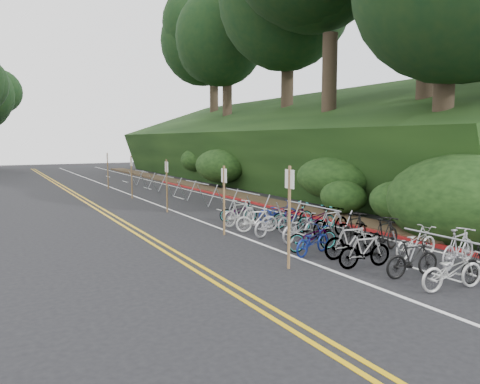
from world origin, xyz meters
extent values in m
plane|color=black|center=(0.00, 0.00, 0.00)|extent=(120.00, 120.00, 0.00)
cube|color=gold|center=(-2.15, 10.00, 0.00)|extent=(0.12, 80.00, 0.01)
cube|color=gold|center=(-1.85, 10.00, 0.00)|extent=(0.12, 80.00, 0.01)
cube|color=silver|center=(1.00, 10.00, 0.00)|extent=(0.12, 80.00, 0.01)
cube|color=silver|center=(5.20, 10.00, 0.00)|extent=(0.12, 80.00, 0.01)
cube|color=silver|center=(3.10, -2.00, 0.00)|extent=(0.10, 1.60, 0.01)
cube|color=silver|center=(3.10, 4.00, 0.00)|extent=(0.10, 1.60, 0.01)
cube|color=silver|center=(3.10, 10.00, 0.00)|extent=(0.10, 1.60, 0.01)
cube|color=silver|center=(3.10, 16.00, 0.00)|extent=(0.10, 1.60, 0.01)
cube|color=silver|center=(3.10, 22.00, 0.00)|extent=(0.10, 1.60, 0.01)
cube|color=silver|center=(3.10, 28.00, 0.00)|extent=(0.10, 1.60, 0.01)
cube|color=silver|center=(3.10, 34.00, 0.00)|extent=(0.10, 1.60, 0.01)
cube|color=maroon|center=(5.70, 12.00, 0.05)|extent=(0.25, 28.00, 0.10)
cube|color=black|center=(13.50, 22.00, 2.80)|extent=(12.32, 44.00, 9.11)
cube|color=#382819|center=(6.40, 22.00, 0.08)|extent=(1.40, 44.00, 0.16)
ellipsoid|color=#284C19|center=(7.20, 3.00, 1.04)|extent=(2.00, 2.80, 1.60)
ellipsoid|color=#284C19|center=(8.00, 8.00, 1.55)|extent=(2.60, 3.64, 2.08)
ellipsoid|color=#284C19|center=(9.20, 14.00, 1.99)|extent=(2.20, 3.08, 1.76)
ellipsoid|color=#284C19|center=(7.80, 20.00, 1.56)|extent=(3.00, 4.20, 2.40)
ellipsoid|color=#284C19|center=(8.50, 26.00, 1.73)|extent=(2.40, 3.36, 1.92)
ellipsoid|color=#284C19|center=(9.80, 30.00, 2.41)|extent=(2.80, 3.92, 2.24)
ellipsoid|color=#284C19|center=(7.00, 6.00, 0.90)|extent=(1.80, 2.52, 1.44)
ellipsoid|color=#284C19|center=(10.00, 18.00, 2.60)|extent=(3.20, 4.48, 2.56)
ellipsoid|color=black|center=(8.00, 0.50, 1.21)|extent=(5.28, 6.16, 3.52)
cylinder|color=#2D2319|center=(9.50, 3.00, 4.24)|extent=(0.82, 0.82, 6.08)
cylinder|color=#2D2319|center=(12.00, 6.00, 6.54)|extent=(0.90, 0.90, 7.49)
cylinder|color=#2D2319|center=(11.00, 12.00, 6.01)|extent=(0.87, 0.87, 7.02)
cylinder|color=#2D2319|center=(13.50, 20.00, 7.18)|extent=(0.92, 0.92, 7.95)
cylinder|color=#2D2319|center=(12.50, 28.00, 6.08)|extent=(0.85, 0.85, 6.55)
ellipsoid|color=black|center=(12.50, 28.00, 11.97)|extent=(8.73, 8.73, 8.30)
cylinder|color=#2D2319|center=(15.00, 36.00, 7.24)|extent=(0.90, 0.90, 7.49)
ellipsoid|color=black|center=(15.00, 36.00, 14.11)|extent=(10.40, 10.40, 9.88)
cylinder|color=gray|center=(2.71, -2.83, 1.11)|extent=(0.05, 2.98, 0.05)
cylinder|color=gray|center=(2.43, -1.44, 0.56)|extent=(0.56, 0.04, 1.10)
cylinder|color=gray|center=(2.99, -1.44, 0.56)|extent=(0.56, 0.04, 1.10)
cylinder|color=gray|center=(3.00, 3.00, 1.15)|extent=(0.05, 3.00, 0.05)
cylinder|color=gray|center=(2.72, 1.60, 0.57)|extent=(0.58, 0.04, 1.13)
cylinder|color=gray|center=(3.28, 1.60, 0.57)|extent=(0.58, 0.04, 1.13)
cylinder|color=gray|center=(2.72, 4.40, 0.57)|extent=(0.58, 0.04, 1.13)
cylinder|color=gray|center=(3.28, 4.40, 0.57)|extent=(0.58, 0.04, 1.13)
cylinder|color=gray|center=(3.00, 8.00, 1.15)|extent=(0.05, 3.00, 0.05)
cylinder|color=gray|center=(2.72, 6.60, 0.57)|extent=(0.58, 0.04, 1.13)
cylinder|color=gray|center=(3.28, 6.60, 0.57)|extent=(0.58, 0.04, 1.13)
cylinder|color=gray|center=(2.72, 9.40, 0.57)|extent=(0.58, 0.04, 1.13)
cylinder|color=gray|center=(3.28, 9.40, 0.57)|extent=(0.58, 0.04, 1.13)
cylinder|color=gray|center=(3.00, 13.00, 1.15)|extent=(0.05, 3.00, 0.05)
cylinder|color=gray|center=(2.72, 11.60, 0.57)|extent=(0.58, 0.04, 1.13)
cylinder|color=gray|center=(3.28, 11.60, 0.57)|extent=(0.58, 0.04, 1.13)
cylinder|color=gray|center=(2.72, 14.40, 0.57)|extent=(0.58, 0.04, 1.13)
cylinder|color=gray|center=(3.28, 14.40, 0.57)|extent=(0.58, 0.04, 1.13)
cylinder|color=gray|center=(3.00, 18.00, 1.15)|extent=(0.05, 3.00, 0.05)
cylinder|color=gray|center=(2.72, 16.60, 0.57)|extent=(0.58, 0.04, 1.13)
cylinder|color=gray|center=(3.28, 16.60, 0.57)|extent=(0.58, 0.04, 1.13)
cylinder|color=gray|center=(2.72, 19.40, 0.57)|extent=(0.58, 0.04, 1.13)
cylinder|color=gray|center=(3.28, 19.40, 0.57)|extent=(0.58, 0.04, 1.13)
cylinder|color=gray|center=(3.00, 23.00, 1.15)|extent=(0.05, 3.00, 0.05)
cylinder|color=gray|center=(2.72, 21.60, 0.57)|extent=(0.58, 0.04, 1.13)
cylinder|color=gray|center=(3.28, 21.60, 0.57)|extent=(0.58, 0.04, 1.13)
cylinder|color=gray|center=(2.72, 24.40, 0.57)|extent=(0.58, 0.04, 1.13)
cylinder|color=gray|center=(3.28, 24.40, 0.57)|extent=(0.58, 0.04, 1.13)
cylinder|color=brown|center=(0.12, 0.22, 1.37)|extent=(0.08, 0.08, 2.75)
cube|color=silver|center=(0.12, 0.22, 2.40)|extent=(0.02, 0.40, 0.50)
cylinder|color=brown|center=(0.60, 5.00, 1.25)|extent=(0.08, 0.08, 2.50)
cube|color=silver|center=(0.60, 5.00, 2.15)|extent=(0.02, 0.40, 0.50)
cylinder|color=brown|center=(0.60, 11.00, 1.25)|extent=(0.08, 0.08, 2.50)
cube|color=silver|center=(0.60, 11.00, 2.15)|extent=(0.02, 0.40, 0.50)
cylinder|color=brown|center=(0.60, 17.00, 1.25)|extent=(0.08, 0.08, 2.50)
cube|color=silver|center=(0.60, 17.00, 2.15)|extent=(0.02, 0.40, 0.50)
cylinder|color=brown|center=(0.60, 23.00, 1.25)|extent=(0.08, 0.08, 2.50)
cube|color=silver|center=(0.60, 23.00, 2.15)|extent=(0.02, 0.40, 0.50)
imported|color=navy|center=(1.62, 1.15, 0.43)|extent=(1.07, 1.73, 0.86)
imported|color=beige|center=(2.38, -3.05, 0.46)|extent=(0.82, 1.81, 0.92)
imported|color=black|center=(2.37, -1.93, 0.48)|extent=(0.66, 1.63, 0.95)
imported|color=#9E9EA3|center=(4.13, -1.92, 0.55)|extent=(0.89, 1.89, 1.10)
imported|color=slate|center=(1.95, -0.69, 0.48)|extent=(0.67, 1.66, 0.97)
imported|color=beige|center=(3.99, -0.62, 0.46)|extent=(0.76, 1.80, 0.92)
imported|color=slate|center=(2.29, 0.24, 0.52)|extent=(0.70, 1.79, 1.05)
imported|color=black|center=(3.69, 0.31, 0.55)|extent=(1.06, 1.89, 1.09)
imported|color=slate|center=(1.89, 1.51, 0.46)|extent=(0.74, 1.78, 0.92)
imported|color=black|center=(3.73, 1.68, 0.52)|extent=(1.05, 1.78, 1.03)
imported|color=#9E9EA3|center=(2.35, 2.83, 0.48)|extent=(1.15, 1.92, 0.95)
imported|color=slate|center=(3.69, 2.81, 0.54)|extent=(0.80, 1.86, 1.08)
imported|color=#9E9EA3|center=(2.05, 4.06, 0.47)|extent=(1.08, 1.91, 0.95)
imported|color=slate|center=(3.93, 3.95, 0.47)|extent=(0.63, 1.79, 0.94)
imported|color=beige|center=(1.88, 4.87, 0.47)|extent=(0.96, 1.63, 0.94)
imported|color=slate|center=(3.59, 4.99, 0.49)|extent=(0.69, 1.89, 0.98)
imported|color=beige|center=(1.95, 6.31, 0.53)|extent=(0.96, 1.82, 1.05)
imported|color=navy|center=(3.73, 6.25, 0.45)|extent=(0.94, 1.80, 0.90)
imported|color=slate|center=(2.37, 7.20, 0.42)|extent=(1.07, 1.68, 0.83)
camera|label=1|loc=(-6.85, -9.85, 3.43)|focal=35.00mm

